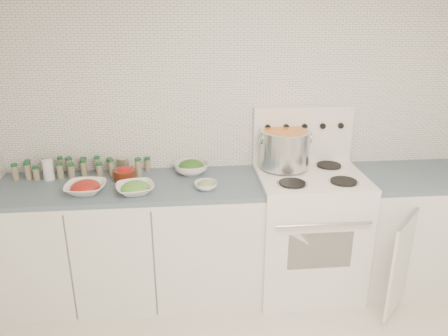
# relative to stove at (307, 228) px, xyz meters

# --- Properties ---
(room_walls) EXTENTS (3.54, 3.04, 2.52)m
(room_walls) POSITION_rel_stove_xyz_m (-0.48, -1.19, 1.06)
(room_walls) COLOR white
(room_walls) RESTS_ON ground
(counter_left) EXTENTS (1.85, 0.62, 0.90)m
(counter_left) POSITION_rel_stove_xyz_m (-1.30, 0.00, -0.05)
(counter_left) COLOR white
(counter_left) RESTS_ON ground
(stove) EXTENTS (0.76, 0.70, 1.36)m
(stove) POSITION_rel_stove_xyz_m (0.00, 0.00, 0.00)
(stove) COLOR white
(stove) RESTS_ON ground
(counter_right) EXTENTS (0.89, 0.92, 0.90)m
(counter_right) POSITION_rel_stove_xyz_m (0.82, -0.00, -0.05)
(counter_right) COLOR white
(counter_right) RESTS_ON ground
(stock_pot) EXTENTS (0.38, 0.36, 0.28)m
(stock_pot) POSITION_rel_stove_xyz_m (-0.17, 0.14, 0.60)
(stock_pot) COLOR silver
(stock_pot) RESTS_ON stove
(bowl_tomato) EXTENTS (0.28, 0.28, 0.09)m
(bowl_tomato) POSITION_rel_stove_xyz_m (-1.57, -0.11, 0.44)
(bowl_tomato) COLOR white
(bowl_tomato) RESTS_ON counter_left
(bowl_snowpea) EXTENTS (0.30, 0.30, 0.08)m
(bowl_snowpea) POSITION_rel_stove_xyz_m (-1.24, -0.15, 0.44)
(bowl_snowpea) COLOR white
(bowl_snowpea) RESTS_ON counter_left
(bowl_broccoli) EXTENTS (0.27, 0.27, 0.10)m
(bowl_broccoli) POSITION_rel_stove_xyz_m (-0.86, 0.19, 0.45)
(bowl_broccoli) COLOR white
(bowl_broccoli) RESTS_ON counter_left
(bowl_zucchini) EXTENTS (0.21, 0.21, 0.06)m
(bowl_zucchini) POSITION_rel_stove_xyz_m (-0.76, -0.12, 0.43)
(bowl_zucchini) COLOR white
(bowl_zucchini) RESTS_ON counter_left
(bowl_pepper) EXTENTS (0.16, 0.16, 0.10)m
(bowl_pepper) POSITION_rel_stove_xyz_m (-1.33, 0.09, 0.45)
(bowl_pepper) COLOR #561C0E
(bowl_pepper) RESTS_ON counter_left
(salt_canister) EXTENTS (0.09, 0.09, 0.15)m
(salt_canister) POSITION_rel_stove_xyz_m (-1.87, 0.15, 0.48)
(salt_canister) COLOR white
(salt_canister) RESTS_ON counter_left
(tin_can) EXTENTS (0.11, 0.11, 0.11)m
(tin_can) POSITION_rel_stove_xyz_m (-1.36, 0.26, 0.46)
(tin_can) COLOR #ABA791
(tin_can) RESTS_ON counter_left
(spice_cluster) EXTENTS (0.97, 0.16, 0.14)m
(spice_cluster) POSITION_rel_stove_xyz_m (-1.69, 0.20, 0.47)
(spice_cluster) COLOR gray
(spice_cluster) RESTS_ON counter_left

